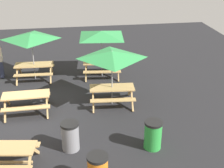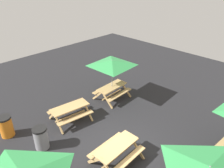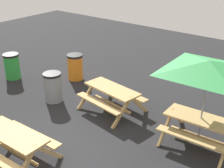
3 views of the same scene
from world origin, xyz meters
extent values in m
plane|color=#232326|center=(0.00, 0.00, 0.00)|extent=(25.84, 25.84, 0.00)
cube|color=tan|center=(-0.09, -3.17, 0.74)|extent=(1.88, 0.96, 0.05)
cube|color=tan|center=(-0.17, -3.71, 0.45)|extent=(1.82, 0.52, 0.04)
cube|color=tan|center=(-0.01, -2.63, 0.45)|extent=(1.82, 0.52, 0.04)
cube|color=tan|center=(-0.91, -3.42, 0.37)|extent=(0.18, 0.80, 0.81)
cube|color=tan|center=(-0.81, -2.69, 0.37)|extent=(0.18, 0.80, 0.81)
cube|color=tan|center=(0.63, -3.65, 0.37)|extent=(0.18, 0.80, 0.81)
cube|color=tan|center=(0.74, -2.92, 0.37)|extent=(0.18, 0.80, 0.81)
cube|color=tan|center=(-0.09, -3.17, 0.22)|extent=(1.55, 0.30, 0.06)
cube|color=tan|center=(-2.94, -3.17, 0.74)|extent=(1.83, 0.78, 0.05)
cube|color=tan|center=(-2.92, -3.72, 0.45)|extent=(1.81, 0.34, 0.04)
cube|color=tan|center=(-2.97, -2.62, 0.45)|extent=(1.81, 0.34, 0.04)
cube|color=tan|center=(-3.70, -3.57, 0.37)|extent=(0.10, 0.80, 0.81)
cube|color=tan|center=(-3.74, -2.84, 0.37)|extent=(0.10, 0.80, 0.81)
cube|color=tan|center=(-2.15, -3.50, 0.37)|extent=(0.10, 0.80, 0.81)
cube|color=tan|center=(-2.18, -2.77, 0.37)|extent=(0.10, 0.80, 0.81)
cube|color=tan|center=(-2.94, -3.17, 0.22)|extent=(1.56, 0.14, 0.06)
cylinder|color=gray|center=(-2.94, -3.17, 1.15)|extent=(0.04, 0.04, 2.30)
pyramid|color=green|center=(-2.94, -3.17, 2.16)|extent=(2.83, 2.83, 0.28)
cube|color=tan|center=(-2.61, 2.98, 0.37)|extent=(0.13, 0.80, 0.81)
cube|color=tan|center=(0.21, 0.18, 0.74)|extent=(1.82, 0.75, 0.05)
cube|color=tan|center=(0.22, -0.37, 0.45)|extent=(1.81, 0.31, 0.04)
cube|color=tan|center=(0.19, 0.73, 0.45)|extent=(1.81, 0.31, 0.04)
cube|color=tan|center=(-0.56, -0.21, 0.37)|extent=(0.08, 0.80, 0.81)
cube|color=tan|center=(-0.58, 0.52, 0.37)|extent=(0.08, 0.80, 0.81)
cube|color=tan|center=(1.00, -0.16, 0.37)|extent=(0.08, 0.80, 0.81)
cube|color=tan|center=(0.21, 0.18, 0.22)|extent=(1.56, 0.11, 0.06)
cylinder|color=orange|center=(2.52, -4.24, 0.45)|extent=(0.56, 0.56, 0.90)
cylinder|color=black|center=(2.52, -4.24, 0.94)|extent=(0.59, 0.59, 0.08)
cylinder|color=gray|center=(1.82, -2.50, 0.45)|extent=(0.56, 0.56, 0.90)
cylinder|color=black|center=(1.82, -2.50, 0.94)|extent=(0.59, 0.59, 0.08)
camera|label=1|loc=(1.91, -10.90, 6.24)|focal=50.00mm
camera|label=2|loc=(4.61, 4.28, 6.56)|focal=35.00mm
camera|label=3|loc=(-5.35, 3.54, 4.79)|focal=50.00mm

